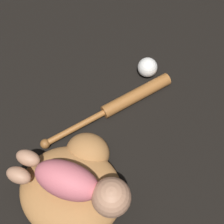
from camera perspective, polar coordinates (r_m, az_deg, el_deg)
name	(u,v)px	position (r m, az deg, el deg)	size (l,w,h in m)	color
ground_plane	(75,184)	(1.00, -6.71, -12.99)	(6.00, 6.00, 0.00)	black
baseball_glove	(73,184)	(0.95, -7.17, -12.85)	(0.36, 0.37, 0.10)	#A8703D
baby_figure	(77,184)	(0.84, -6.46, -13.03)	(0.35, 0.16, 0.10)	#D16670
baseball_bat	(124,102)	(1.09, 2.28, 1.91)	(0.40, 0.36, 0.05)	#9E602D
baseball	(147,67)	(1.17, 6.50, 8.11)	(0.07, 0.07, 0.07)	white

